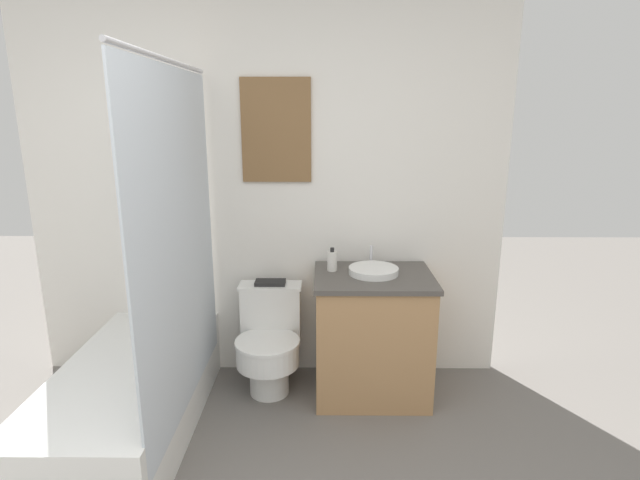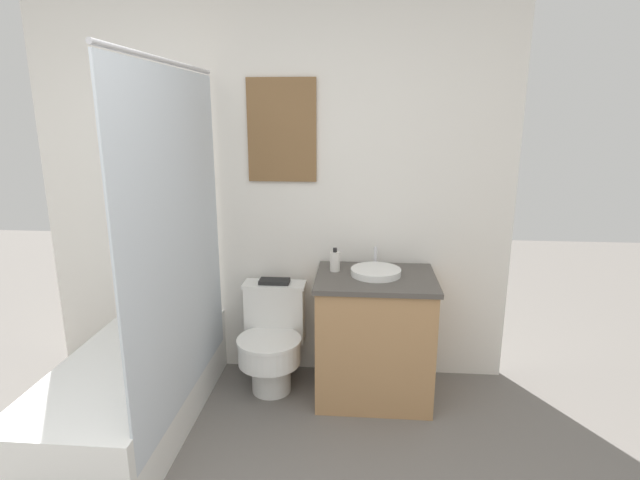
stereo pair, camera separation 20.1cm
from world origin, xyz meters
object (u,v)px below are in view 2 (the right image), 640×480
(toilet, at_px, (272,340))
(soap_bottle, at_px, (335,261))
(book_on_tank, at_px, (274,281))
(sink, at_px, (376,272))

(toilet, relative_size, soap_bottle, 4.53)
(toilet, relative_size, book_on_tank, 3.42)
(soap_bottle, relative_size, book_on_tank, 0.75)
(toilet, bearing_deg, soap_bottle, 6.45)
(toilet, distance_m, sink, 0.80)
(sink, distance_m, book_on_tank, 0.68)
(sink, relative_size, book_on_tank, 1.74)
(toilet, bearing_deg, sink, -1.29)
(soap_bottle, bearing_deg, book_on_tank, 167.60)
(soap_bottle, height_order, book_on_tank, soap_bottle)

